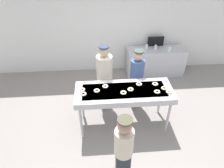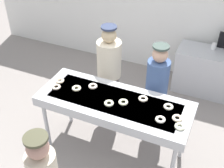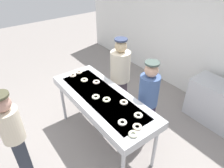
{
  "view_description": "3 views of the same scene",
  "coord_description": "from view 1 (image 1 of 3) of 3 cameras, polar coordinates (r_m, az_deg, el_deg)",
  "views": [
    {
      "loc": [
        -0.53,
        -3.42,
        3.68
      ],
      "look_at": [
        -0.24,
        0.19,
        1.04
      ],
      "focal_mm": 33.4,
      "sensor_mm": 36.0,
      "label": 1
    },
    {
      "loc": [
        1.2,
        -2.76,
        3.49
      ],
      "look_at": [
        -0.13,
        0.23,
        1.08
      ],
      "focal_mm": 47.33,
      "sensor_mm": 36.0,
      "label": 2
    },
    {
      "loc": [
        2.2,
        -1.45,
        2.99
      ],
      "look_at": [
        -0.08,
        0.26,
        1.1
      ],
      "focal_mm": 32.77,
      "sensor_mm": 36.0,
      "label": 3
    }
  ],
  "objects": [
    {
      "name": "sugar_donut_6",
      "position": [
        4.45,
        -1.84,
        -0.63
      ],
      "size": [
        0.16,
        0.16,
        0.04
      ],
      "primitive_type": "torus",
      "rotation": [
        0.0,
        0.0,
        0.33
      ],
      "color": "#FAE4CE",
      "rests_on": "fryer_conveyor"
    },
    {
      "name": "back_wall",
      "position": [
        6.39,
        0.5,
        16.05
      ],
      "size": [
        8.0,
        0.12,
        2.99
      ],
      "primitive_type": "cube",
      "color": "white",
      "rests_on": "ground"
    },
    {
      "name": "paper_cup_1",
      "position": [
        6.47,
        11.87,
        9.88
      ],
      "size": [
        0.08,
        0.08,
        0.11
      ],
      "primitive_type": "cylinder",
      "color": "white",
      "rests_on": "prep_counter"
    },
    {
      "name": "sugar_donut_2",
      "position": [
        4.28,
        -7.82,
        -2.71
      ],
      "size": [
        0.17,
        0.17,
        0.04
      ],
      "primitive_type": "torus",
      "rotation": [
        0.0,
        0.0,
        2.64
      ],
      "color": "#F5E1C6",
      "rests_on": "fryer_conveyor"
    },
    {
      "name": "worker_baker",
      "position": [
        4.9,
        -2.06,
        2.79
      ],
      "size": [
        0.37,
        0.37,
        1.71
      ],
      "rotation": [
        0.0,
        0.0,
        3.41
      ],
      "color": "#3E343E",
      "rests_on": "ground"
    },
    {
      "name": "sugar_donut_5",
      "position": [
        4.61,
        11.72,
        0.01
      ],
      "size": [
        0.18,
        0.18,
        0.04
      ],
      "primitive_type": "torus",
      "rotation": [
        0.0,
        0.0,
        0.76
      ],
      "color": "#F1EECC",
      "rests_on": "fryer_conveyor"
    },
    {
      "name": "sugar_donut_1",
      "position": [
        4.37,
        5.09,
        -1.48
      ],
      "size": [
        0.16,
        0.16,
        0.04
      ],
      "primitive_type": "torus",
      "rotation": [
        0.0,
        0.0,
        2.81
      ],
      "color": "#F0F3C3",
      "rests_on": "fryer_conveyor"
    },
    {
      "name": "sugar_donut_3",
      "position": [
        4.4,
        12.25,
        -2.07
      ],
      "size": [
        0.16,
        0.16,
        0.04
      ],
      "primitive_type": "torus",
      "rotation": [
        0.0,
        0.0,
        1.85
      ],
      "color": "white",
      "rests_on": "fryer_conveyor"
    },
    {
      "name": "worker_assistant",
      "position": [
        5.03,
        6.77,
        2.05
      ],
      "size": [
        0.33,
        0.33,
        1.58
      ],
      "rotation": [
        0.0,
        0.0,
        3.03
      ],
      "color": "#271E34",
      "rests_on": "ground"
    },
    {
      "name": "prep_counter",
      "position": [
        6.66,
        11.74,
        5.99
      ],
      "size": [
        1.75,
        0.57,
        0.85
      ],
      "primitive_type": "cube",
      "color": "#B7BABF",
      "rests_on": "ground"
    },
    {
      "name": "fryer_conveyor",
      "position": [
        4.42,
        3.32,
        -2.49
      ],
      "size": [
        2.07,
        0.79,
        1.01
      ],
      "color": "#B7BABF",
      "rests_on": "ground"
    },
    {
      "name": "paper_cup_2",
      "position": [
        6.47,
        9.47,
        10.16
      ],
      "size": [
        0.08,
        0.08,
        0.11
      ],
      "primitive_type": "cylinder",
      "color": "white",
      "rests_on": "prep_counter"
    },
    {
      "name": "sugar_donut_0",
      "position": [
        4.45,
        15.33,
        -2.07
      ],
      "size": [
        0.15,
        0.15,
        0.04
      ],
      "primitive_type": "torus",
      "rotation": [
        0.0,
        0.0,
        1.32
      ],
      "color": "#EDEEC7",
      "rests_on": "fryer_conveyor"
    },
    {
      "name": "menu_display",
      "position": [
        6.61,
        11.85,
        11.35
      ],
      "size": [
        0.49,
        0.04,
        0.3
      ],
      "primitive_type": "cube",
      "color": "black",
      "rests_on": "prep_counter"
    },
    {
      "name": "sugar_donut_7",
      "position": [
        4.28,
        3.15,
        -2.37
      ],
      "size": [
        0.18,
        0.18,
        0.04
      ],
      "primitive_type": "torus",
      "rotation": [
        0.0,
        0.0,
        2.2
      ],
      "color": "#EDF0C6",
      "rests_on": "fryer_conveyor"
    },
    {
      "name": "sugar_donut_8",
      "position": [
        4.4,
        -8.2,
        -1.52
      ],
      "size": [
        0.13,
        0.13,
        0.04
      ],
      "primitive_type": "torus",
      "rotation": [
        0.0,
        0.0,
        0.01
      ],
      "color": "#FDE6C1",
      "rests_on": "fryer_conveyor"
    },
    {
      "name": "sugar_donut_10",
      "position": [
        4.55,
        7.4,
        -0.02
      ],
      "size": [
        0.16,
        0.16,
        0.04
      ],
      "primitive_type": "torus",
      "rotation": [
        0.0,
        0.0,
        1.91
      ],
      "color": "#F7E5C7",
      "rests_on": "fryer_conveyor"
    },
    {
      "name": "sugar_donut_9",
      "position": [
        4.53,
        14.11,
        -1.12
      ],
      "size": [
        0.17,
        0.17,
        0.04
      ],
      "primitive_type": "torus",
      "rotation": [
        0.0,
        0.0,
        0.4
      ],
      "color": "#FBE3C4",
      "rests_on": "fryer_conveyor"
    },
    {
      "name": "paper_cup_0",
      "position": [
        6.43,
        15.43,
        9.16
      ],
      "size": [
        0.08,
        0.08,
        0.11
      ],
      "primitive_type": "cylinder",
      "color": "white",
      "rests_on": "prep_counter"
    },
    {
      "name": "sugar_donut_4",
      "position": [
        4.34,
        -4.18,
        -1.82
      ],
      "size": [
        0.14,
        0.14,
        0.04
      ],
      "primitive_type": "torus",
      "rotation": [
        0.0,
        0.0,
        1.47
      ],
      "color": "#FAF1C6",
      "rests_on": "fryer_conveyor"
    },
    {
      "name": "ground_plane",
      "position": [
        5.05,
        2.96,
        -10.76
      ],
      "size": [
        16.0,
        16.0,
        0.0
      ],
      "primitive_type": "plane",
      "color": "gray"
    },
    {
      "name": "customer_waiting",
      "position": [
        3.51,
        3.18,
        -17.52
      ],
      "size": [
        0.31,
        0.31,
        1.55
      ],
      "rotation": [
        0.0,
        0.0,
        0.05
      ],
      "color": "#2A2F3B",
      "rests_on": "ground"
    }
  ]
}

